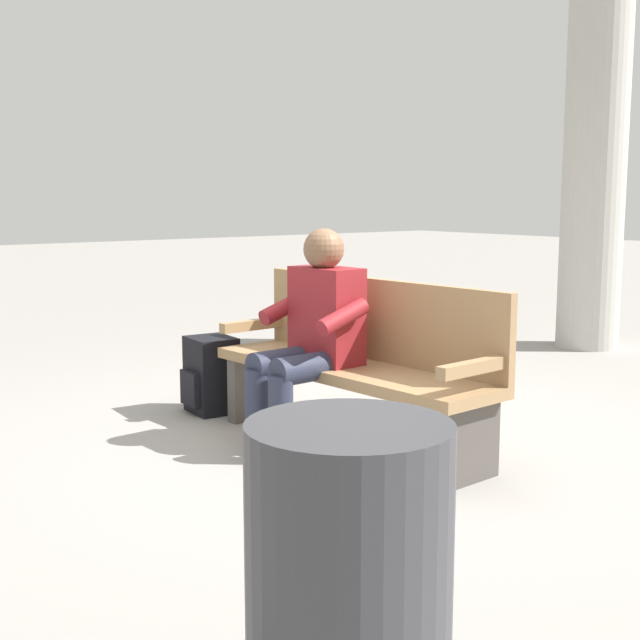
{
  "coord_description": "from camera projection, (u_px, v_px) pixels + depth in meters",
  "views": [
    {
      "loc": [
        -3.45,
        2.85,
        1.36
      ],
      "look_at": [
        0.06,
        0.15,
        0.7
      ],
      "focal_mm": 47.72,
      "sensor_mm": 36.0,
      "label": 1
    }
  ],
  "objects": [
    {
      "name": "ground_plane",
      "position": [
        349.0,
        446.0,
        4.63
      ],
      "size": [
        40.0,
        40.0,
        0.0
      ],
      "primitive_type": "plane",
      "color": "gray"
    },
    {
      "name": "bench_near",
      "position": [
        359.0,
        362.0,
        4.6
      ],
      "size": [
        1.82,
        0.58,
        0.9
      ],
      "rotation": [
        0.0,
        0.0,
        0.06
      ],
      "color": "#9E7A51",
      "rests_on": "ground"
    },
    {
      "name": "person_seated",
      "position": [
        311.0,
        332.0,
        4.53
      ],
      "size": [
        0.59,
        0.59,
        1.18
      ],
      "rotation": [
        0.0,
        0.0,
        0.06
      ],
      "color": "maroon",
      "rests_on": "ground"
    },
    {
      "name": "backpack",
      "position": [
        210.0,
        375.0,
        5.32
      ],
      "size": [
        0.32,
        0.31,
        0.48
      ],
      "rotation": [
        0.0,
        0.0,
        6.21
      ],
      "color": "black",
      "rests_on": "ground"
    },
    {
      "name": "support_pillar",
      "position": [
        595.0,
        157.0,
        7.4
      ],
      "size": [
        0.54,
        0.54,
        3.36
      ],
      "primitive_type": "cylinder",
      "color": "#B2AFA8",
      "rests_on": "ground"
    },
    {
      "name": "trash_bin",
      "position": [
        348.0,
        627.0,
        1.8
      ],
      "size": [
        0.44,
        0.44,
        0.89
      ],
      "primitive_type": "cylinder",
      "color": "#38383D",
      "rests_on": "ground"
    }
  ]
}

